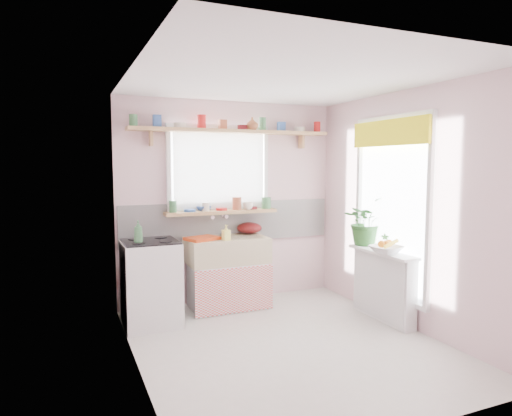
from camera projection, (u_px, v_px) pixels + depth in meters
name	position (u px, v px, depth m)	size (l,w,h in m)	color
room	(305.00, 195.00, 5.31)	(3.20, 3.20, 3.20)	silver
sink_unit	(227.00, 272.00, 5.48)	(0.95, 0.65, 1.11)	white
cooker	(151.00, 283.00, 4.88)	(0.58, 0.58, 0.93)	white
radiator_ledge	(383.00, 284.00, 5.05)	(0.22, 0.95, 0.78)	white
windowsill	(222.00, 212.00, 5.58)	(1.40, 0.22, 0.04)	tan
pine_shelf	(233.00, 131.00, 5.53)	(2.52, 0.24, 0.04)	tan
shelf_crockery	(231.00, 125.00, 5.52)	(2.47, 0.11, 0.12)	#3F7F4C
sill_crockery	(220.00, 206.00, 5.56)	(1.35, 0.11, 0.12)	#3F7F4C
dish_tray	(202.00, 238.00, 5.27)	(0.36, 0.27, 0.04)	red
colander	(249.00, 228.00, 5.76)	(0.31, 0.31, 0.14)	#570E11
jade_plant	(365.00, 221.00, 5.36)	(0.51, 0.44, 0.56)	#285B24
fruit_bowl	(386.00, 250.00, 4.86)	(0.33, 0.33, 0.08)	white
herb_pot	(385.00, 242.00, 5.04)	(0.10, 0.07, 0.18)	#326829
soap_bottle_sink	(226.00, 233.00, 5.25)	(0.08, 0.08, 0.18)	#F7ED6E
sill_cup	(248.00, 206.00, 5.64)	(0.12, 0.12, 0.09)	white
sill_bowl	(204.00, 208.00, 5.55)	(0.19, 0.19, 0.06)	#355DAD
shelf_vase	(252.00, 124.00, 5.56)	(0.15, 0.15, 0.15)	#95532E
cooker_bottle	(138.00, 232.00, 4.66)	(0.09, 0.09, 0.24)	#397346
fruit	(387.00, 244.00, 4.86)	(0.20, 0.14, 0.10)	orange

